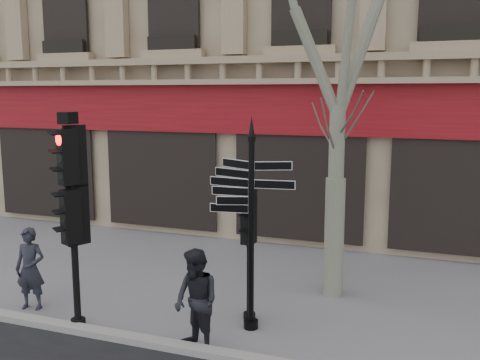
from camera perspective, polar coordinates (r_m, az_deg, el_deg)
The scene contains 7 objects.
ground at distance 9.90m, azimuth -0.97°, elevation -14.61°, with size 80.00×80.00×0.00m, color slate.
kerb at distance 8.71m, azimuth -4.44°, elevation -17.70°, with size 80.00×0.25×0.12m, color gray.
fingerpost at distance 8.83m, azimuth 1.22°, elevation -0.93°, with size 1.58×1.58×3.64m.
traffic_signal_main at distance 9.35m, azimuth -17.52°, elevation -1.45°, with size 0.49×0.43×3.70m.
traffic_signal_secondary at distance 9.40m, azimuth 1.03°, elevation -5.68°, with size 0.40×0.31×2.27m.
pedestrian_a at distance 10.81m, azimuth -21.46°, elevation -8.80°, with size 0.56×0.37×1.55m, color #22242E.
pedestrian_b at distance 8.51m, azimuth -4.68°, elevation -12.77°, with size 0.79×0.62×1.64m, color black.
Camera 1 is at (3.26, -8.45, 3.99)m, focal length 40.00 mm.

